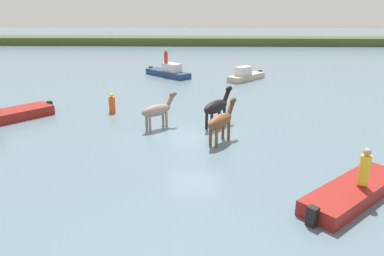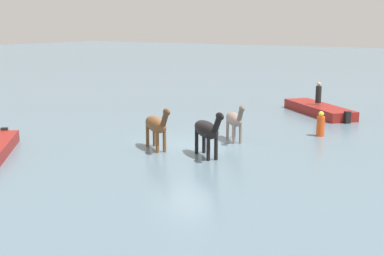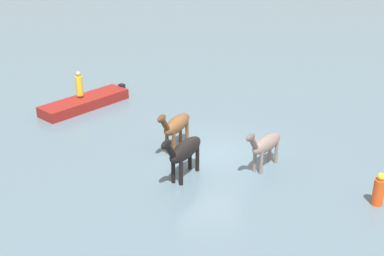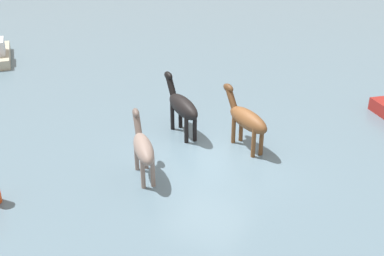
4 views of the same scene
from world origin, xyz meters
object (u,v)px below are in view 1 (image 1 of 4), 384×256
(person_spotter_bow, at_px, (365,168))
(boat_tender_starboard, at_px, (246,76))
(boat_skiff_near, at_px, (352,194))
(boat_motor_center, at_px, (0,119))
(boat_dinghy_port, at_px, (168,73))
(horse_gray_outer, at_px, (221,121))
(buoy_channel_marker, at_px, (112,104))
(horse_rear_stallion, at_px, (217,107))
(person_watcher_seated, at_px, (166,57))
(horse_lead, at_px, (158,110))

(person_spotter_bow, bearing_deg, boat_tender_starboard, 94.15)
(boat_skiff_near, xyz_separation_m, boat_motor_center, (-15.62, 7.65, 0.02))
(boat_skiff_near, height_order, boat_dinghy_port, boat_dinghy_port)
(horse_gray_outer, xyz_separation_m, buoy_channel_marker, (-6.07, 4.69, -0.51))
(horse_rear_stallion, distance_m, boat_skiff_near, 8.38)
(buoy_channel_marker, bearing_deg, boat_motor_center, -160.20)
(person_watcher_seated, relative_size, buoy_channel_marker, 1.04)
(boat_tender_starboard, bearing_deg, person_spotter_bow, 46.04)
(boat_dinghy_port, distance_m, boat_tender_starboard, 6.80)
(person_watcher_seated, bearing_deg, person_spotter_bow, -68.64)
(buoy_channel_marker, bearing_deg, person_spotter_bow, -43.44)
(boat_skiff_near, distance_m, person_spotter_bow, 0.99)
(boat_dinghy_port, bearing_deg, boat_motor_center, -75.36)
(horse_rear_stallion, bearing_deg, boat_dinghy_port, 50.77)
(boat_tender_starboard, relative_size, person_spotter_bow, 3.07)
(person_spotter_bow, bearing_deg, horse_gray_outer, 129.78)
(boat_dinghy_port, xyz_separation_m, person_spotter_bow, (8.07, -21.24, 0.82))
(horse_gray_outer, relative_size, boat_tender_starboard, 0.60)
(boat_motor_center, bearing_deg, horse_rear_stallion, 129.23)
(horse_lead, bearing_deg, boat_motor_center, 130.33)
(boat_tender_starboard, height_order, person_spotter_bow, person_spotter_bow)
(boat_skiff_near, xyz_separation_m, person_watcher_seated, (-8.03, 20.99, 1.57))
(horse_lead, xyz_separation_m, boat_skiff_near, (7.05, -6.86, -0.78))
(horse_lead, height_order, boat_motor_center, horse_lead)
(horse_lead, relative_size, person_spotter_bow, 1.53)
(boat_dinghy_port, bearing_deg, horse_gray_outer, -32.04)
(boat_skiff_near, xyz_separation_m, boat_tender_starboard, (-1.22, 19.70, 0.14))
(horse_gray_outer, relative_size, buoy_channel_marker, 1.93)
(horse_lead, bearing_deg, horse_gray_outer, -76.17)
(boat_motor_center, relative_size, boat_tender_starboard, 1.41)
(boat_motor_center, xyz_separation_m, person_watcher_seated, (7.60, 13.35, 1.56))
(horse_gray_outer, relative_size, horse_lead, 1.21)
(boat_skiff_near, height_order, boat_tender_starboard, boat_tender_starboard)
(buoy_channel_marker, bearing_deg, person_watcher_seated, 79.87)
(horse_lead, relative_size, boat_skiff_near, 0.44)
(horse_lead, relative_size, buoy_channel_marker, 1.59)
(person_spotter_bow, bearing_deg, boat_motor_center, 154.02)
(boat_dinghy_port, distance_m, person_spotter_bow, 22.74)
(horse_lead, height_order, boat_skiff_near, horse_lead)
(boat_skiff_near, distance_m, person_watcher_seated, 22.53)
(horse_gray_outer, distance_m, boat_skiff_near, 6.42)
(boat_tender_starboard, distance_m, person_spotter_bow, 19.84)
(boat_motor_center, distance_m, boat_dinghy_port, 15.60)
(horse_rear_stallion, relative_size, boat_motor_center, 0.43)
(person_spotter_bow, bearing_deg, person_watcher_seated, 111.36)
(horse_gray_outer, height_order, horse_lead, horse_gray_outer)
(boat_tender_starboard, bearing_deg, person_watcher_seated, -58.85)
(horse_lead, bearing_deg, boat_skiff_near, -88.68)
(horse_gray_outer, relative_size, person_watcher_seated, 1.85)
(person_watcher_seated, bearing_deg, boat_skiff_near, -69.08)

